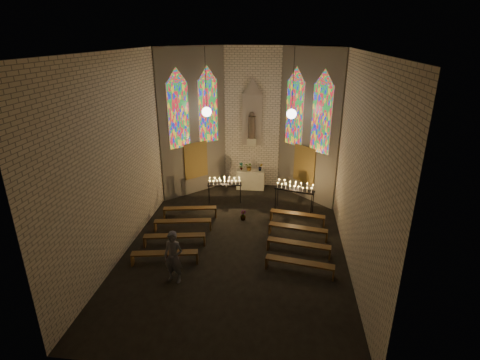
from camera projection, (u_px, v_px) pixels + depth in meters
The scene contains 18 objects.
floor at pixel (237, 242), 14.39m from camera, with size 12.00×12.00×0.00m, color black.
room at pixel (247, 127), 16.15m from camera, with size 8.22×12.43×7.00m.
altar at pixel (251, 179), 19.24m from camera, with size 1.40×0.60×1.00m, color beige.
flower_vase_left at pixel (241, 166), 19.03m from camera, with size 0.21×0.14×0.39m, color #4C723F.
flower_vase_center at pixel (249, 166), 18.94m from camera, with size 0.39×0.34×0.44m, color #4C723F.
flower_vase_right at pixel (260, 167), 18.92m from camera, with size 0.21×0.17×0.39m, color #4C723F.
aisle_flower_pot at pixel (243, 215), 16.05m from camera, with size 0.25×0.25×0.44m, color #4C723F.
votive_stand_left at pixel (225, 183), 17.47m from camera, with size 1.62×0.63×1.16m.
votive_stand_right at pixel (295, 188), 16.58m from camera, with size 1.81×0.91×1.30m.
pew_left_0 at pixel (190, 209), 16.28m from camera, with size 2.31×0.71×0.44m.
pew_right_0 at pixel (297, 215), 15.76m from camera, with size 2.31×0.71×0.44m.
pew_left_1 at pixel (183, 222), 15.17m from camera, with size 2.31×0.71×0.44m.
pew_right_1 at pixel (298, 229), 14.65m from camera, with size 2.31×0.71×0.44m.
pew_left_2 at pixel (174, 237), 14.06m from camera, with size 2.31×0.71×0.44m.
pew_right_2 at pixel (299, 245), 13.54m from camera, with size 2.31×0.71×0.44m.
pew_left_3 at pixel (165, 254), 12.95m from camera, with size 2.31×0.71×0.44m.
pew_right_3 at pixel (300, 264), 12.43m from camera, with size 2.31×0.71×0.44m.
visitor at pixel (174, 257), 11.84m from camera, with size 0.65×0.43×1.78m, color #4F505A.
Camera 1 is at (1.61, -12.42, 7.49)m, focal length 28.00 mm.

